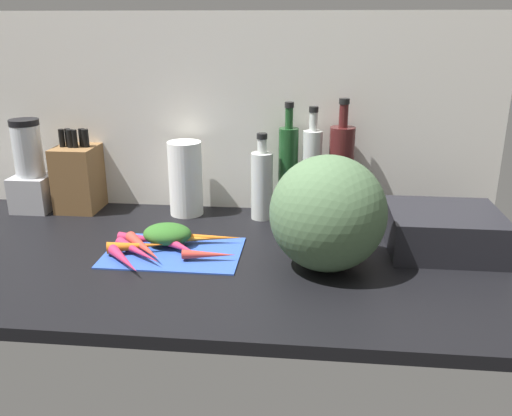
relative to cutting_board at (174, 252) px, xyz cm
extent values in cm
cube|color=black|center=(6.37, 0.97, -1.90)|extent=(170.00, 80.00, 3.00)
cube|color=silver|center=(6.37, 39.47, 29.60)|extent=(170.00, 3.00, 60.00)
cube|color=#2D51B7|center=(0.00, 0.00, 0.00)|extent=(34.95, 22.99, 0.80)
cone|color=#B2264C|center=(-7.16, 3.30, 1.76)|extent=(17.97, 4.90, 2.72)
cone|color=#B2264C|center=(-7.88, -4.56, 1.70)|extent=(15.32, 13.37, 2.61)
cone|color=orange|center=(-9.22, -1.82, 1.95)|extent=(14.91, 6.92, 3.10)
cone|color=#B2264C|center=(2.22, -0.99, 1.91)|extent=(12.65, 11.11, 3.01)
cone|color=red|center=(10.25, -4.46, 1.64)|extent=(13.61, 3.49, 2.49)
cone|color=orange|center=(8.63, 6.66, 1.61)|extent=(16.97, 3.99, 2.43)
cone|color=#B2264C|center=(-9.57, -10.09, 1.77)|extent=(12.16, 13.69, 2.75)
cone|color=red|center=(-7.11, -2.33, 1.93)|extent=(13.71, 15.16, 3.06)
cone|color=orange|center=(2.66, 5.05, 1.64)|extent=(12.28, 4.33, 2.48)
ellipsoid|color=#2D6023|center=(-2.64, 4.38, 3.13)|extent=(12.89, 9.91, 5.45)
ellipsoid|color=#4C6B47|center=(39.09, -4.50, 13.58)|extent=(27.79, 26.45, 27.96)
cube|color=brown|center=(-38.01, 32.38, 9.78)|extent=(12.56, 16.03, 20.37)
cylinder|color=black|center=(-41.67, 30.65, 22.72)|extent=(1.76, 1.76, 5.50)
cylinder|color=black|center=(-40.20, 31.75, 22.72)|extent=(1.67, 1.67, 5.50)
cylinder|color=black|center=(-38.74, 30.30, 22.72)|extent=(2.10, 2.10, 5.50)
cylinder|color=black|center=(-37.27, 30.08, 22.72)|extent=(1.59, 1.59, 5.50)
cylinder|color=black|center=(-35.81, 32.14, 22.72)|extent=(1.98, 1.98, 5.50)
cylinder|color=black|center=(-34.35, 31.22, 22.72)|extent=(2.03, 2.03, 5.50)
cube|color=#B2B2B7|center=(-52.40, 29.12, 5.20)|extent=(11.62, 11.62, 11.20)
cylinder|color=silver|center=(-52.40, 29.12, 18.77)|extent=(8.71, 8.71, 15.95)
cylinder|color=black|center=(-52.40, 29.12, 27.65)|extent=(8.89, 8.89, 1.80)
cylinder|color=white|center=(-3.40, 30.47, 11.00)|extent=(10.25, 10.25, 22.81)
cylinder|color=silver|center=(20.26, 29.04, 9.76)|extent=(6.56, 6.56, 20.31)
cylinder|color=silver|center=(20.26, 29.04, 22.04)|extent=(2.72, 2.72, 4.26)
cylinder|color=black|center=(20.26, 29.04, 24.97)|extent=(3.13, 3.13, 1.60)
cylinder|color=#19421E|center=(27.87, 33.23, 13.11)|extent=(5.98, 5.98, 27.02)
cylinder|color=#19421E|center=(27.87, 33.23, 29.68)|extent=(2.36, 2.36, 6.12)
cylinder|color=black|center=(27.87, 33.23, 33.54)|extent=(2.72, 2.72, 1.60)
cylinder|color=silver|center=(35.00, 32.46, 12.86)|extent=(5.84, 5.84, 26.53)
cylinder|color=silver|center=(35.00, 32.46, 28.89)|extent=(2.40, 2.40, 5.52)
cylinder|color=black|center=(35.00, 32.46, 32.45)|extent=(2.76, 2.76, 1.60)
cylinder|color=#471919|center=(43.71, 33.16, 13.43)|extent=(7.49, 7.49, 27.67)
cylinder|color=#471919|center=(43.71, 33.16, 30.64)|extent=(2.66, 2.66, 6.74)
cylinder|color=black|center=(43.71, 33.16, 34.81)|extent=(3.06, 3.06, 1.60)
cube|color=black|center=(69.66, 9.60, 4.97)|extent=(28.20, 24.85, 10.74)
camera|label=1|loc=(34.69, -125.64, 56.44)|focal=37.87mm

